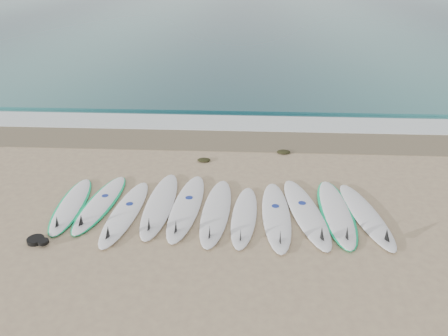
# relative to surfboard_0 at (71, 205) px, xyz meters

# --- Properties ---
(ground) EXTENTS (120.00, 120.00, 0.00)m
(ground) POSITION_rel_surfboard_0_xyz_m (3.14, -0.02, -0.05)
(ground) COLOR tan
(ocean) EXTENTS (120.00, 55.00, 0.03)m
(ocean) POSITION_rel_surfboard_0_xyz_m (3.14, 32.48, -0.03)
(ocean) COLOR #225A5D
(ocean) RESTS_ON ground
(wet_sand_band) EXTENTS (120.00, 1.80, 0.01)m
(wet_sand_band) POSITION_rel_surfboard_0_xyz_m (3.14, 4.08, -0.04)
(wet_sand_band) COLOR brown
(wet_sand_band) RESTS_ON ground
(foam_band) EXTENTS (120.00, 1.40, 0.04)m
(foam_band) POSITION_rel_surfboard_0_xyz_m (3.14, 5.48, -0.03)
(foam_band) COLOR silver
(foam_band) RESTS_ON ground
(wave_crest) EXTENTS (120.00, 1.00, 0.10)m
(wave_crest) POSITION_rel_surfboard_0_xyz_m (3.14, 6.98, 0.00)
(wave_crest) COLOR #225A5D
(wave_crest) RESTS_ON ground
(surfboard_0) EXTENTS (0.76, 2.48, 0.31)m
(surfboard_0) POSITION_rel_surfboard_0_xyz_m (0.00, 0.00, 0.00)
(surfboard_0) COLOR white
(surfboard_0) RESTS_ON ground
(surfboard_1) EXTENTS (0.86, 2.62, 0.33)m
(surfboard_1) POSITION_rel_surfboard_0_xyz_m (0.61, 0.11, 0.00)
(surfboard_1) COLOR white
(surfboard_1) RESTS_ON ground
(surfboard_2) EXTENTS (0.75, 2.72, 0.34)m
(surfboard_2) POSITION_rel_surfboard_0_xyz_m (1.25, -0.28, 0.01)
(surfboard_2) COLOR white
(surfboard_2) RESTS_ON ground
(surfboard_3) EXTENTS (0.63, 2.86, 0.36)m
(surfboard_3) POSITION_rel_surfboard_0_xyz_m (1.91, 0.09, 0.02)
(surfboard_3) COLOR white
(surfboard_3) RESTS_ON ground
(surfboard_4) EXTENTS (0.78, 2.89, 0.36)m
(surfboard_4) POSITION_rel_surfboard_0_xyz_m (2.50, 0.03, 0.02)
(surfboard_4) COLOR white
(surfboard_4) RESTS_ON ground
(surfboard_5) EXTENTS (0.72, 2.79, 0.35)m
(surfboard_5) POSITION_rel_surfboard_0_xyz_m (3.15, -0.13, 0.02)
(surfboard_5) COLOR white
(surfboard_5) RESTS_ON ground
(surfboard_6) EXTENTS (0.68, 2.47, 0.31)m
(surfboard_6) POSITION_rel_surfboard_0_xyz_m (3.74, -0.27, 0.01)
(surfboard_6) COLOR white
(surfboard_6) RESTS_ON ground
(surfboard_7) EXTENTS (0.62, 2.78, 0.35)m
(surfboard_7) POSITION_rel_surfboard_0_xyz_m (4.41, -0.21, 0.02)
(surfboard_7) COLOR white
(surfboard_7) RESTS_ON ground
(surfboard_8) EXTENTS (1.07, 2.93, 0.37)m
(surfboard_8) POSITION_rel_surfboard_0_xyz_m (5.04, -0.07, 0.02)
(surfboard_8) COLOR white
(surfboard_8) RESTS_ON ground
(surfboard_9) EXTENTS (0.70, 2.79, 0.35)m
(surfboard_9) POSITION_rel_surfboard_0_xyz_m (5.67, 0.01, 0.01)
(surfboard_9) COLOR white
(surfboard_9) RESTS_ON ground
(surfboard_10) EXTENTS (0.97, 2.72, 0.34)m
(surfboard_10) POSITION_rel_surfboard_0_xyz_m (6.27, -0.11, 0.01)
(surfboard_10) COLOR white
(surfboard_10) RESTS_ON ground
(seaweed_near) EXTENTS (0.35, 0.27, 0.07)m
(seaweed_near) POSITION_rel_surfboard_0_xyz_m (2.64, 2.53, -0.01)
(seaweed_near) COLOR black
(seaweed_near) RESTS_ON ground
(seaweed_far) EXTENTS (0.37, 0.29, 0.07)m
(seaweed_far) POSITION_rel_surfboard_0_xyz_m (4.79, 3.18, -0.01)
(seaweed_far) COLOR black
(seaweed_far) RESTS_ON ground
(leash_coil) EXTENTS (0.46, 0.36, 0.11)m
(leash_coil) POSITION_rel_surfboard_0_xyz_m (-0.15, -1.31, 0.00)
(leash_coil) COLOR black
(leash_coil) RESTS_ON ground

